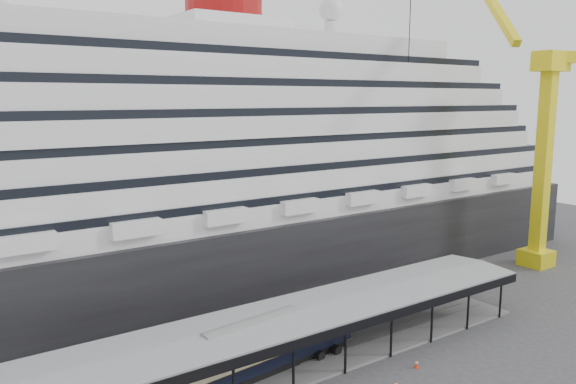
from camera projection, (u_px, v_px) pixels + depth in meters
The scene contains 5 objects.
cruise_ship at pixel (171, 149), 71.52m from camera, with size 130.00×30.00×43.90m.
platform_canopy at pixel (293, 341), 52.30m from camera, with size 56.00×9.18×5.30m.
crane_yellow at pixel (538, 132), 80.39m from camera, with size 23.83×18.78×47.60m.
pullman_carriage at pixel (252, 350), 49.72m from camera, with size 22.79×5.17×22.20m.
traffic_cone_right at pixel (417, 363), 52.00m from camera, with size 0.58×0.58×0.85m.
Camera 1 is at (-28.55, -35.15, 24.76)m, focal length 35.00 mm.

